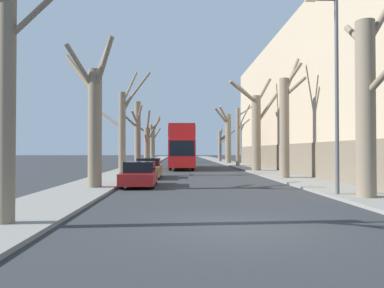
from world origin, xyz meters
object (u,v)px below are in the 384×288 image
object	(u,v)px
street_tree_left_1	(94,117)
street_tree_left_4	(148,142)
street_tree_left_2	(123,127)
street_tree_right_5	(221,144)
street_tree_right_0	(366,103)
parked_car_0	(140,175)
street_tree_left_0	(5,80)
street_tree_right_1	(285,123)
street_tree_right_3	(239,134)
street_tree_left_5	(151,143)
lamp_post	(335,85)
street_tree_left_3	(137,134)
parked_car_1	(149,169)
street_tree_right_2	(256,127)
street_tree_right_4	(228,136)
double_decker_bus	(181,145)

from	to	relation	value
street_tree_left_1	street_tree_left_4	world-z (taller)	street_tree_left_1
street_tree_left_2	street_tree_right_5	world-z (taller)	street_tree_left_2
street_tree_right_0	parked_car_0	world-z (taller)	street_tree_right_0
street_tree_left_0	street_tree_right_1	distance (m)	19.42
street_tree_right_0	street_tree_right_1	world-z (taller)	street_tree_right_1
street_tree_right_3	street_tree_left_2	bearing A→B (deg)	-125.14
street_tree_left_5	lamp_post	size ratio (longest dim) A/B	0.74
street_tree_left_3	street_tree_right_1	bearing A→B (deg)	-51.00
street_tree_left_3	street_tree_left_2	bearing A→B (deg)	-89.67
street_tree_right_0	parked_car_1	bearing A→B (deg)	128.16
street_tree_left_3	parked_car_0	bearing A→B (deg)	-83.28
street_tree_left_5	street_tree_right_2	bearing A→B (deg)	-65.83
street_tree_right_1	street_tree_right_4	bearing A→B (deg)	90.05
street_tree_right_3	double_decker_bus	size ratio (longest dim) A/B	0.68
double_decker_bus	street_tree_left_2	bearing A→B (deg)	-111.98
double_decker_bus	lamp_post	bearing A→B (deg)	-75.78
street_tree_left_5	parked_car_1	distance (m)	33.47
street_tree_left_2	street_tree_right_4	world-z (taller)	street_tree_left_2
street_tree_left_3	street_tree_left_4	world-z (taller)	street_tree_left_4
street_tree_left_0	street_tree_right_0	size ratio (longest dim) A/B	1.00
street_tree_left_2	street_tree_right_0	world-z (taller)	street_tree_left_2
parked_car_0	street_tree_right_5	bearing A→B (deg)	77.97
street_tree_left_5	lamp_post	xyz separation A→B (m)	(10.92, -44.37, 1.55)
parked_car_0	street_tree_right_2	bearing A→B (deg)	56.03
street_tree_left_3	street_tree_left_4	xyz separation A→B (m)	(0.31, 10.03, -0.67)
street_tree_left_0	street_tree_left_1	bearing A→B (deg)	89.18
lamp_post	street_tree_right_2	bearing A→B (deg)	88.24
street_tree_right_1	street_tree_right_5	world-z (taller)	street_tree_right_1
street_tree_left_3	street_tree_right_5	distance (m)	28.01
street_tree_left_2	street_tree_right_3	size ratio (longest dim) A/B	1.03
street_tree_left_0	street_tree_right_0	xyz separation A→B (m)	(11.80, 4.91, 0.10)
street_tree_left_4	double_decker_bus	world-z (taller)	street_tree_left_4
parked_car_0	street_tree_right_1	bearing A→B (deg)	26.26
street_tree_right_4	street_tree_right_5	distance (m)	10.04
street_tree_left_2	parked_car_1	bearing A→B (deg)	-47.15
street_tree_right_2	street_tree_right_3	distance (m)	11.27
street_tree_left_4	street_tree_right_3	distance (m)	12.13
street_tree_left_3	street_tree_left_0	bearing A→B (deg)	-90.06
street_tree_right_5	parked_car_0	bearing A→B (deg)	-102.03
parked_car_1	parked_car_0	bearing A→B (deg)	-90.00
parked_car_0	street_tree_right_0	bearing A→B (deg)	-32.27
street_tree_left_2	street_tree_right_2	size ratio (longest dim) A/B	0.96
street_tree_left_4	street_tree_right_2	bearing A→B (deg)	-53.58
street_tree_left_2	street_tree_right_5	distance (m)	37.79
street_tree_right_1	street_tree_right_3	world-z (taller)	street_tree_right_1
street_tree_left_0	street_tree_right_3	size ratio (longest dim) A/B	0.98
street_tree_left_0	parked_car_1	world-z (taller)	street_tree_left_0
street_tree_right_3	street_tree_right_4	size ratio (longest dim) A/B	0.99
street_tree_right_1	double_decker_bus	xyz separation A→B (m)	(-6.95, 15.22, -1.29)
street_tree_left_0	double_decker_bus	size ratio (longest dim) A/B	0.67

